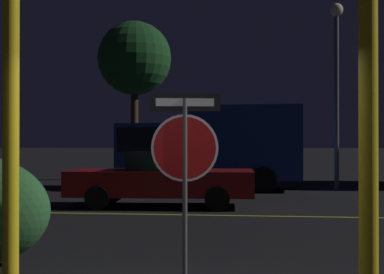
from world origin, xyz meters
TOP-DOWN VIEW (x-y plane):
  - road_center_stripe at (0.00, 7.14)m, footprint 43.08×0.12m
  - stop_sign at (-0.20, 1.69)m, footprint 0.88×0.17m
  - yellow_pole_left at (-1.57, -0.25)m, footprint 0.15×0.15m
  - yellow_pole_right at (1.63, -0.17)m, footprint 0.16×0.16m
  - passing_car_2 at (-1.62, 8.61)m, footprint 4.84×2.03m
  - delivery_truck at (-0.77, 13.73)m, footprint 6.50×2.73m
  - street_lamp at (3.61, 13.96)m, footprint 0.46×0.46m
  - tree_1 at (-4.35, 17.85)m, footprint 3.20×3.20m

SIDE VIEW (x-z plane):
  - road_center_stripe at x=0.00m, z-range 0.00..0.01m
  - passing_car_2 at x=-1.62m, z-range 0.01..1.42m
  - delivery_truck at x=-0.77m, z-range 0.10..2.99m
  - yellow_pole_left at x=-1.57m, z-range 0.00..3.10m
  - yellow_pole_right at x=1.63m, z-range 0.00..3.11m
  - stop_sign at x=-0.20m, z-range 0.46..2.73m
  - street_lamp at x=3.61m, z-range 1.05..7.52m
  - tree_1 at x=-4.35m, z-range 1.81..8.70m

